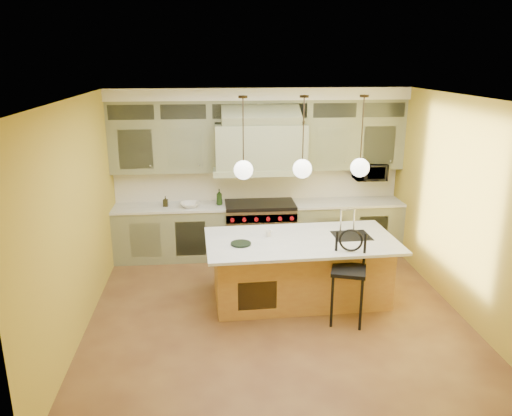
{
  "coord_description": "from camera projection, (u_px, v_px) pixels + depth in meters",
  "views": [
    {
      "loc": [
        -0.85,
        -6.08,
        3.36
      ],
      "look_at": [
        -0.21,
        0.7,
        1.31
      ],
      "focal_mm": 35.0,
      "sensor_mm": 36.0,
      "label": 1
    }
  ],
  "objects": [
    {
      "name": "cup",
      "position": [
        268.0,
        233.0,
        7.09
      ],
      "size": [
        0.11,
        0.11,
        0.09
      ],
      "primitive_type": "imported",
      "rotation": [
        0.0,
        0.0,
        -0.08
      ],
      "color": "white",
      "rests_on": "kitchen_island"
    },
    {
      "name": "wall_back",
      "position": [
        258.0,
        171.0,
        8.8
      ],
      "size": [
        5.0,
        0.0,
        5.0
      ],
      "primitive_type": "plane",
      "rotation": [
        1.57,
        0.0,
        0.0
      ],
      "color": "gold",
      "rests_on": "ground"
    },
    {
      "name": "pendant_right",
      "position": [
        360.0,
        165.0,
        6.81
      ],
      "size": [
        0.26,
        0.26,
        1.11
      ],
      "color": "#2D2319",
      "rests_on": "ceiling"
    },
    {
      "name": "kitchen_island",
      "position": [
        300.0,
        267.0,
        7.17
      ],
      "size": [
        2.71,
        1.49,
        1.35
      ],
      "rotation": [
        0.0,
        0.0,
        0.03
      ],
      "color": "#AC6F3D",
      "rests_on": "floor"
    },
    {
      "name": "oil_bottle_a",
      "position": [
        219.0,
        197.0,
        8.52
      ],
      "size": [
        0.12,
        0.12,
        0.28
      ],
      "primitive_type": "imported",
      "rotation": [
        0.0,
        0.0,
        -0.09
      ],
      "color": "black",
      "rests_on": "back_cabinetry"
    },
    {
      "name": "wall_left",
      "position": [
        78.0,
        218.0,
        6.19
      ],
      "size": [
        0.0,
        5.0,
        5.0
      ],
      "primitive_type": "plane",
      "rotation": [
        1.57,
        0.0,
        1.57
      ],
      "color": "gold",
      "rests_on": "ground"
    },
    {
      "name": "ceiling",
      "position": [
        279.0,
        98.0,
        6.0
      ],
      "size": [
        5.0,
        5.0,
        0.0
      ],
      "primitive_type": "plane",
      "rotation": [
        3.14,
        0.0,
        0.0
      ],
      "color": "white",
      "rests_on": "wall_back"
    },
    {
      "name": "microwave",
      "position": [
        370.0,
        171.0,
        8.74
      ],
      "size": [
        0.54,
        0.37,
        0.3
      ],
      "primitive_type": "imported",
      "color": "black",
      "rests_on": "back_cabinetry"
    },
    {
      "name": "oil_bottle_b",
      "position": [
        166.0,
        201.0,
        8.45
      ],
      "size": [
        0.09,
        0.09,
        0.18
      ],
      "primitive_type": "imported",
      "rotation": [
        0.0,
        0.0,
        -0.1
      ],
      "color": "black",
      "rests_on": "back_cabinetry"
    },
    {
      "name": "floor",
      "position": [
        276.0,
        313.0,
        6.84
      ],
      "size": [
        5.0,
        5.0,
        0.0
      ],
      "primitive_type": "plane",
      "color": "#56311D",
      "rests_on": "ground"
    },
    {
      "name": "counter_stool",
      "position": [
        349.0,
        271.0,
        6.46
      ],
      "size": [
        0.55,
        0.55,
        1.24
      ],
      "rotation": [
        0.0,
        0.0,
        -0.32
      ],
      "color": "black",
      "rests_on": "floor"
    },
    {
      "name": "pendant_left",
      "position": [
        243.0,
        168.0,
        6.67
      ],
      "size": [
        0.26,
        0.26,
        1.11
      ],
      "color": "#2D2319",
      "rests_on": "ceiling"
    },
    {
      "name": "range",
      "position": [
        260.0,
        229.0,
        8.74
      ],
      "size": [
        1.2,
        0.74,
        0.96
      ],
      "color": "silver",
      "rests_on": "floor"
    },
    {
      "name": "wall_right",
      "position": [
        463.0,
        207.0,
        6.65
      ],
      "size": [
        0.0,
        5.0,
        5.0
      ],
      "primitive_type": "plane",
      "rotation": [
        1.57,
        0.0,
        -1.57
      ],
      "color": "gold",
      "rests_on": "ground"
    },
    {
      "name": "back_cabinetry",
      "position": [
        260.0,
        175.0,
        8.56
      ],
      "size": [
        5.0,
        0.77,
        2.9
      ],
      "color": "gray",
      "rests_on": "floor"
    },
    {
      "name": "pendant_center",
      "position": [
        302.0,
        167.0,
        6.74
      ],
      "size": [
        0.26,
        0.26,
        1.11
      ],
      "color": "#2D2319",
      "rests_on": "ceiling"
    },
    {
      "name": "wall_front",
      "position": [
        319.0,
        304.0,
        4.04
      ],
      "size": [
        5.0,
        0.0,
        5.0
      ],
      "primitive_type": "plane",
      "rotation": [
        -1.57,
        0.0,
        0.0
      ],
      "color": "gold",
      "rests_on": "ground"
    },
    {
      "name": "fruit_bowl",
      "position": [
        190.0,
        205.0,
        8.42
      ],
      "size": [
        0.34,
        0.34,
        0.08
      ],
      "primitive_type": "imported",
      "rotation": [
        0.0,
        0.0,
        0.07
      ],
      "color": "white",
      "rests_on": "back_cabinetry"
    }
  ]
}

